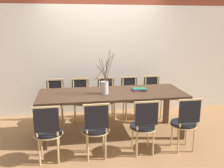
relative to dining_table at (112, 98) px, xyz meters
The scene contains 14 objects.
ground_plane 0.68m from the dining_table, ahead, with size 16.00×16.00×0.00m, color #9E7047.
wall_rear 1.57m from the dining_table, 90.00° to the left, with size 12.00×0.06×3.20m.
dining_table is the anchor object (origin of this frame).
chair_near_leftend 1.28m from the dining_table, 144.07° to the right, with size 0.41×0.41×0.87m.
chair_near_left 0.85m from the dining_table, 115.75° to the right, with size 0.41×0.41×0.87m.
chair_near_center 0.85m from the dining_table, 64.42° to the right, with size 0.41×0.41×0.87m.
chair_near_right 1.27m from the dining_table, 36.57° to the right, with size 0.41×0.41×0.87m.
chair_far_leftend 1.27m from the dining_table, 143.55° to the left, with size 0.41×0.41×0.87m.
chair_far_left 0.92m from the dining_table, 124.39° to the left, with size 0.41×0.41×0.87m.
chair_far_center 0.77m from the dining_table, 88.85° to the left, with size 0.41×0.41×0.87m.
chair_far_right 0.92m from the dining_table, 55.81° to the left, with size 0.41×0.41×0.87m.
chair_far_rightend 1.26m from the dining_table, 36.83° to the left, with size 0.41×0.41×0.87m.
vase_centerpiece 0.27m from the dining_table, 159.51° to the right, with size 0.30×0.30×0.73m.
book_stack 0.52m from the dining_table, ahead, with size 0.26×0.19×0.04m.
Camera 1 is at (-0.68, -4.07, 1.91)m, focal length 40.00 mm.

